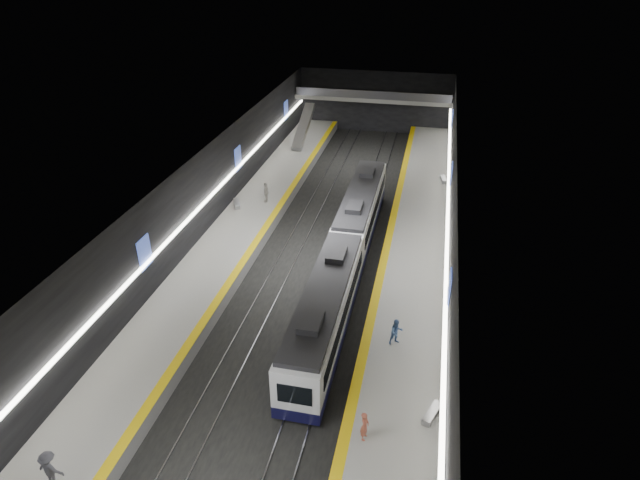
% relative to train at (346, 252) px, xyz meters
% --- Properties ---
extents(ground, '(70.00, 70.00, 0.00)m').
position_rel_train_xyz_m(ground, '(-2.50, 1.14, -2.20)').
color(ground, black).
rests_on(ground, ground).
extents(ceiling, '(20.00, 70.00, 0.04)m').
position_rel_train_xyz_m(ceiling, '(-2.50, 1.14, 5.80)').
color(ceiling, beige).
rests_on(ceiling, wall_left).
extents(wall_left, '(0.04, 70.00, 8.00)m').
position_rel_train_xyz_m(wall_left, '(-12.50, 1.14, 1.80)').
color(wall_left, black).
rests_on(wall_left, ground).
extents(wall_right, '(0.04, 70.00, 8.00)m').
position_rel_train_xyz_m(wall_right, '(7.50, 1.14, 1.80)').
color(wall_right, black).
rests_on(wall_right, ground).
extents(wall_back, '(20.00, 0.04, 8.00)m').
position_rel_train_xyz_m(wall_back, '(-2.50, 36.14, 1.80)').
color(wall_back, black).
rests_on(wall_back, ground).
extents(platform_left, '(5.00, 70.00, 1.00)m').
position_rel_train_xyz_m(platform_left, '(-10.00, 1.14, -1.70)').
color(platform_left, slate).
rests_on(platform_left, ground).
extents(tile_surface_left, '(5.00, 70.00, 0.02)m').
position_rel_train_xyz_m(tile_surface_left, '(-10.00, 1.14, -1.19)').
color(tile_surface_left, '#989793').
rests_on(tile_surface_left, platform_left).
extents(tactile_strip_left, '(0.60, 70.00, 0.02)m').
position_rel_train_xyz_m(tactile_strip_left, '(-7.80, 1.14, -1.18)').
color(tactile_strip_left, yellow).
rests_on(tactile_strip_left, platform_left).
extents(platform_right, '(5.00, 70.00, 1.00)m').
position_rel_train_xyz_m(platform_right, '(5.00, 1.14, -1.70)').
color(platform_right, slate).
rests_on(platform_right, ground).
extents(tile_surface_right, '(5.00, 70.00, 0.02)m').
position_rel_train_xyz_m(tile_surface_right, '(5.00, 1.14, -1.19)').
color(tile_surface_right, '#989793').
rests_on(tile_surface_right, platform_right).
extents(tactile_strip_right, '(0.60, 70.00, 0.02)m').
position_rel_train_xyz_m(tactile_strip_right, '(2.80, 1.14, -1.18)').
color(tactile_strip_right, yellow).
rests_on(tactile_strip_right, platform_right).
extents(rails, '(6.52, 70.00, 0.12)m').
position_rel_train_xyz_m(rails, '(-2.50, 1.14, -2.14)').
color(rails, gray).
rests_on(rails, ground).
extents(train, '(2.69, 30.04, 3.60)m').
position_rel_train_xyz_m(train, '(0.00, 0.00, 0.00)').
color(train, black).
rests_on(train, ground).
extents(ad_posters, '(19.94, 53.50, 2.20)m').
position_rel_train_xyz_m(ad_posters, '(-2.50, 2.14, 2.30)').
color(ad_posters, '#3B53B3').
rests_on(ad_posters, wall_left).
extents(cove_light_left, '(0.25, 68.60, 0.12)m').
position_rel_train_xyz_m(cove_light_left, '(-12.30, 1.14, 1.60)').
color(cove_light_left, white).
rests_on(cove_light_left, wall_left).
extents(cove_light_right, '(0.25, 68.60, 0.12)m').
position_rel_train_xyz_m(cove_light_right, '(7.30, 1.14, 1.60)').
color(cove_light_right, white).
rests_on(cove_light_right, wall_right).
extents(mezzanine_bridge, '(20.00, 3.00, 1.50)m').
position_rel_train_xyz_m(mezzanine_bridge, '(-2.50, 34.07, 2.84)').
color(mezzanine_bridge, gray).
rests_on(mezzanine_bridge, wall_left).
extents(escalator, '(1.20, 7.50, 3.92)m').
position_rel_train_xyz_m(escalator, '(-10.00, 27.14, 0.70)').
color(escalator, '#99999E').
rests_on(escalator, platform_left).
extents(bench_left_far, '(1.20, 1.82, 0.43)m').
position_rel_train_xyz_m(bench_left_far, '(-11.70, 8.09, -0.98)').
color(bench_left_far, '#99999E').
rests_on(bench_left_far, platform_left).
extents(bench_right_near, '(1.04, 1.72, 0.41)m').
position_rel_train_xyz_m(bench_right_near, '(7.00, -13.65, -0.99)').
color(bench_right_near, '#99999E').
rests_on(bench_right_near, platform_right).
extents(bench_right_far, '(0.75, 1.71, 0.40)m').
position_rel_train_xyz_m(bench_right_far, '(7.00, 18.18, -0.99)').
color(bench_right_far, '#99999E').
rests_on(bench_right_far, platform_right).
extents(passenger_right_a, '(0.46, 0.65, 1.68)m').
position_rel_train_xyz_m(passenger_right_a, '(3.75, -15.79, -0.36)').
color(passenger_right_a, '#C05E47').
rests_on(passenger_right_a, platform_right).
extents(passenger_right_b, '(1.06, 0.99, 1.73)m').
position_rel_train_xyz_m(passenger_right_b, '(4.60, -8.25, -0.33)').
color(passenger_right_b, '#4F71AC').
rests_on(passenger_right_b, platform_right).
extents(passenger_left_a, '(0.55, 1.19, 1.98)m').
position_rel_train_xyz_m(passenger_left_a, '(-9.27, 9.55, -0.21)').
color(passenger_left_a, beige).
rests_on(passenger_left_a, platform_left).
extents(passenger_left_b, '(1.26, 0.75, 1.91)m').
position_rel_train_xyz_m(passenger_left_b, '(-9.70, -21.31, -0.24)').
color(passenger_left_b, '#43434B').
rests_on(passenger_left_b, platform_left).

